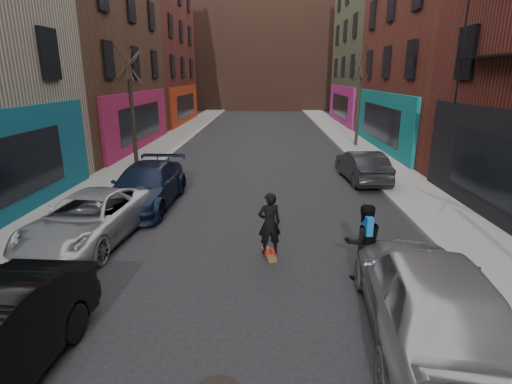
# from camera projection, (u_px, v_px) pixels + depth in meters

# --- Properties ---
(sidewalk_left) EXTENTS (2.50, 84.00, 0.13)m
(sidewalk_left) POSITION_uv_depth(u_px,v_px,m) (183.00, 132.00, 31.91)
(sidewalk_left) COLOR gray
(sidewalk_left) RESTS_ON ground
(sidewalk_right) EXTENTS (2.50, 84.00, 0.13)m
(sidewalk_right) POSITION_uv_depth(u_px,v_px,m) (340.00, 133.00, 31.58)
(sidewalk_right) COLOR gray
(sidewalk_right) RESTS_ON ground
(building_far) EXTENTS (40.00, 10.00, 14.00)m
(building_far) POSITION_uv_depth(u_px,v_px,m) (264.00, 56.00, 54.74)
(building_far) COLOR #47281E
(building_far) RESTS_ON ground
(tree_left_far) EXTENTS (2.00, 2.00, 6.50)m
(tree_left_far) POSITION_uv_depth(u_px,v_px,m) (131.00, 98.00, 19.46)
(tree_left_far) COLOR black
(tree_left_far) RESTS_ON sidewalk_left
(tree_right_far) EXTENTS (2.00, 2.00, 6.80)m
(tree_right_far) POSITION_uv_depth(u_px,v_px,m) (359.00, 91.00, 24.85)
(tree_right_far) COLOR black
(tree_right_far) RESTS_ON sidewalk_right
(parked_left_far) EXTENTS (2.70, 5.01, 1.34)m
(parked_left_far) POSITION_uv_depth(u_px,v_px,m) (89.00, 218.00, 10.98)
(parked_left_far) COLOR #979AA0
(parked_left_far) RESTS_ON ground
(parked_left_end) EXTENTS (2.16, 5.07, 1.46)m
(parked_left_end) POSITION_uv_depth(u_px,v_px,m) (146.00, 186.00, 13.99)
(parked_left_end) COLOR black
(parked_left_end) RESTS_ON ground
(parked_right_far) EXTENTS (2.57, 5.24, 1.72)m
(parked_right_far) POSITION_uv_depth(u_px,v_px,m) (428.00, 295.00, 6.78)
(parked_right_far) COLOR #95989D
(parked_right_far) RESTS_ON ground
(parked_right_end) EXTENTS (1.71, 4.16, 1.34)m
(parked_right_end) POSITION_uv_depth(u_px,v_px,m) (362.00, 166.00, 17.30)
(parked_right_end) COLOR black
(parked_right_end) RESTS_ON ground
(skateboard) EXTENTS (0.40, 0.83, 0.10)m
(skateboard) POSITION_uv_depth(u_px,v_px,m) (269.00, 254.00, 10.21)
(skateboard) COLOR brown
(skateboard) RESTS_ON ground
(skateboarder) EXTENTS (0.66, 0.51, 1.60)m
(skateboarder) POSITION_uv_depth(u_px,v_px,m) (269.00, 223.00, 9.97)
(skateboarder) COLOR black
(skateboarder) RESTS_ON skateboard
(pedestrian) EXTENTS (0.94, 0.78, 1.78)m
(pedestrian) POSITION_uv_depth(u_px,v_px,m) (363.00, 242.00, 8.86)
(pedestrian) COLOR black
(pedestrian) RESTS_ON ground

